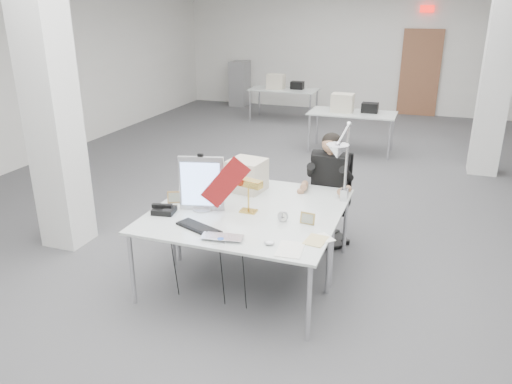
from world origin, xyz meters
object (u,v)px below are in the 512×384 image
at_px(bankers_lamp, 248,198).
at_px(architect_lamp, 342,170).
at_px(desk_main, 231,228).
at_px(laptop, 221,240).
at_px(office_chair, 329,198).
at_px(beige_monitor, 247,175).
at_px(monitor, 202,184).
at_px(seated_person, 330,171).
at_px(desk_phone, 164,210).

xyz_separation_m(bankers_lamp, architect_lamp, (0.82, 0.38, 0.26)).
height_order(desk_main, architect_lamp, architect_lamp).
bearing_deg(laptop, office_chair, 63.19).
distance_m(laptop, beige_monitor, 1.30).
bearing_deg(architect_lamp, laptop, -149.38).
relative_size(desk_main, bankers_lamp, 6.01).
relative_size(office_chair, bankers_lamp, 3.76).
xyz_separation_m(desk_main, beige_monitor, (-0.20, 0.95, 0.18)).
xyz_separation_m(monitor, beige_monitor, (0.22, 0.66, -0.10)).
height_order(office_chair, seated_person, seated_person).
xyz_separation_m(monitor, laptop, (0.46, -0.60, -0.26)).
bearing_deg(beige_monitor, laptop, -71.09).
bearing_deg(laptop, bankers_lamp, 81.03).
bearing_deg(desk_phone, monitor, 24.12).
relative_size(beige_monitor, architect_lamp, 0.44).
relative_size(office_chair, laptop, 3.09).
distance_m(laptop, desk_phone, 0.87).
height_order(desk_phone, beige_monitor, beige_monitor).
relative_size(monitor, desk_phone, 2.62).
relative_size(desk_phone, beige_monitor, 0.57).
height_order(seated_person, monitor, seated_person).
relative_size(office_chair, seated_person, 1.38).
xyz_separation_m(beige_monitor, architect_lamp, (1.05, -0.19, 0.24)).
height_order(desk_main, monitor, monitor).
bearing_deg(beige_monitor, seated_person, 40.60).
distance_m(office_chair, beige_monitor, 1.04).
height_order(office_chair, architect_lamp, architect_lamp).
distance_m(seated_person, beige_monitor, 0.95).
distance_m(monitor, bankers_lamp, 0.48).
bearing_deg(desk_main, architect_lamp, 41.90).
xyz_separation_m(desk_main, desk_phone, (-0.74, 0.08, 0.04)).
height_order(beige_monitor, architect_lamp, architect_lamp).
bearing_deg(seated_person, beige_monitor, -145.64).
xyz_separation_m(laptop, bankers_lamp, (-0.01, 0.70, 0.14)).
relative_size(bankers_lamp, architect_lamp, 0.37).
bearing_deg(seated_person, architect_lamp, -68.16).
distance_m(desk_phone, architect_lamp, 1.77).
distance_m(desk_main, bankers_lamp, 0.41).
bearing_deg(desk_main, seated_person, 67.49).
distance_m(office_chair, laptop, 1.92).
distance_m(office_chair, architect_lamp, 0.99).
relative_size(seated_person, desk_phone, 3.93).
bearing_deg(office_chair, laptop, -105.19).
bearing_deg(laptop, seated_person, 62.73).
height_order(seated_person, beige_monitor, seated_person).
bearing_deg(desk_phone, architect_lamp, 14.11).
bearing_deg(seated_person, monitor, -129.12).
bearing_deg(seated_person, bankers_lamp, -115.98).
xyz_separation_m(bankers_lamp, desk_phone, (-0.76, -0.30, -0.12)).
bearing_deg(desk_phone, laptop, -36.45).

